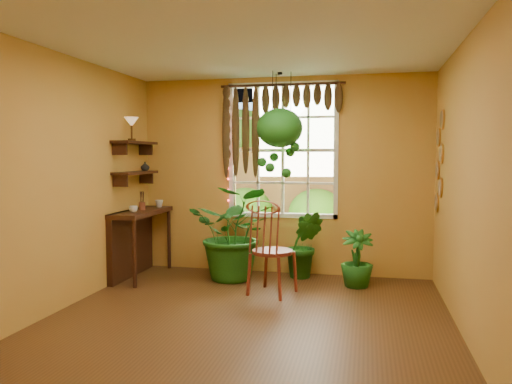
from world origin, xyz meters
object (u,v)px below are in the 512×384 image
potted_plant_mid (304,244)px  hanging_basket (280,134)px  counter_ledge (134,236)px  windsor_chair (271,263)px  potted_plant_left (235,233)px

potted_plant_mid → hanging_basket: bearing=-155.7°
hanging_basket → counter_ledge: bearing=-172.1°
windsor_chair → potted_plant_left: windsor_chair is taller
counter_ledge → windsor_chair: size_ratio=0.94×
counter_ledge → potted_plant_left: bearing=4.9°
potted_plant_left → windsor_chair: bearing=-45.3°
windsor_chair → potted_plant_left: (-0.59, 0.60, 0.25)m
potted_plant_left → potted_plant_mid: 0.93m
counter_ledge → potted_plant_left: 1.38m
potted_plant_left → potted_plant_mid: bearing=18.5°
potted_plant_left → potted_plant_mid: (0.87, 0.29, -0.17)m
potted_plant_mid → potted_plant_left: bearing=-161.5°
potted_plant_mid → hanging_basket: hanging_basket is taller
potted_plant_left → hanging_basket: hanging_basket is taller
potted_plant_left → potted_plant_mid: size_ratio=1.38×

